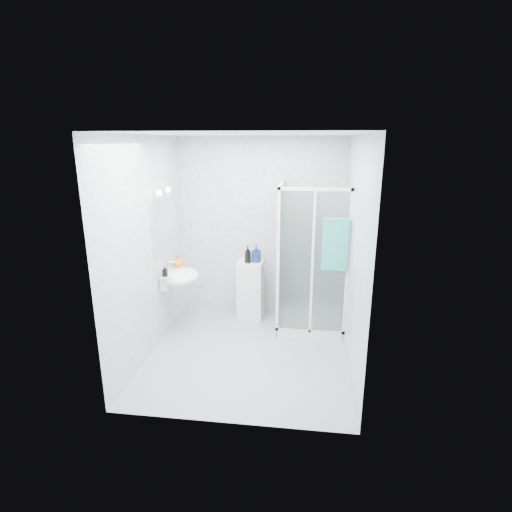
# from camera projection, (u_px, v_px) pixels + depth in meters

# --- Properties ---
(room) EXTENTS (2.40, 2.60, 2.60)m
(room) POSITION_uv_depth(u_px,v_px,m) (248.00, 252.00, 4.59)
(room) COLOR silver
(room) RESTS_ON ground
(shower_enclosure) EXTENTS (0.90, 0.95, 2.00)m
(shower_enclosure) POSITION_uv_depth(u_px,v_px,m) (305.00, 298.00, 5.48)
(shower_enclosure) COLOR white
(shower_enclosure) RESTS_ON ground
(wall_basin) EXTENTS (0.46, 0.56, 0.35)m
(wall_basin) POSITION_uv_depth(u_px,v_px,m) (180.00, 277.00, 5.28)
(wall_basin) COLOR white
(wall_basin) RESTS_ON ground
(mirror) EXTENTS (0.02, 0.60, 0.70)m
(mirror) POSITION_uv_depth(u_px,v_px,m) (162.00, 224.00, 5.11)
(mirror) COLOR white
(mirror) RESTS_ON room
(vanity_lights) EXTENTS (0.10, 0.40, 0.08)m
(vanity_lights) POSITION_uv_depth(u_px,v_px,m) (163.00, 191.00, 4.99)
(vanity_lights) COLOR silver
(vanity_lights) RESTS_ON room
(wall_hooks) EXTENTS (0.23, 0.06, 0.03)m
(wall_hooks) POSITION_uv_depth(u_px,v_px,m) (243.00, 207.00, 5.73)
(wall_hooks) COLOR silver
(wall_hooks) RESTS_ON room
(storage_cabinet) EXTENTS (0.37, 0.39, 0.86)m
(storage_cabinet) POSITION_uv_depth(u_px,v_px,m) (251.00, 290.00, 5.82)
(storage_cabinet) COLOR silver
(storage_cabinet) RESTS_ON ground
(hand_towel) EXTENTS (0.31, 0.04, 0.65)m
(hand_towel) POSITION_uv_depth(u_px,v_px,m) (335.00, 243.00, 4.80)
(hand_towel) COLOR teal
(hand_towel) RESTS_ON shower_enclosure
(shampoo_bottle_a) EXTENTS (0.12, 0.12, 0.25)m
(shampoo_bottle_a) POSITION_uv_depth(u_px,v_px,m) (248.00, 254.00, 5.62)
(shampoo_bottle_a) COLOR black
(shampoo_bottle_a) RESTS_ON storage_cabinet
(shampoo_bottle_b) EXTENTS (0.13, 0.13, 0.24)m
(shampoo_bottle_b) POSITION_uv_depth(u_px,v_px,m) (256.00, 254.00, 5.67)
(shampoo_bottle_b) COLOR navy
(shampoo_bottle_b) RESTS_ON storage_cabinet
(soap_dispenser_orange) EXTENTS (0.19, 0.19, 0.19)m
(soap_dispenser_orange) POSITION_uv_depth(u_px,v_px,m) (178.00, 261.00, 5.41)
(soap_dispenser_orange) COLOR orange
(soap_dispenser_orange) RESTS_ON wall_basin
(soap_dispenser_black) EXTENTS (0.07, 0.07, 0.14)m
(soap_dispenser_black) POSITION_uv_depth(u_px,v_px,m) (165.00, 271.00, 5.08)
(soap_dispenser_black) COLOR black
(soap_dispenser_black) RESTS_ON wall_basin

